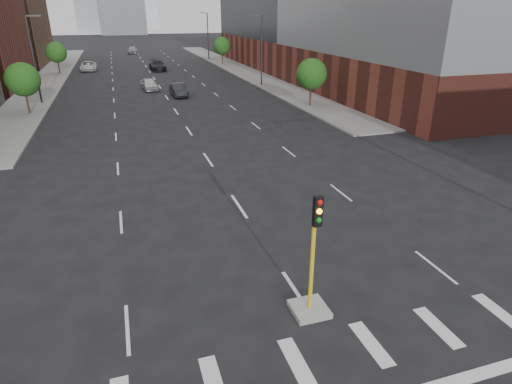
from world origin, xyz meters
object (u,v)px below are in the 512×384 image
car_mid_right (179,90)px  car_far_left (89,66)px  car_distant (132,50)px  car_deep_right (157,65)px  median_traffic_signal (311,288)px  car_near_left (149,84)px

car_mid_right → car_far_left: 30.29m
car_mid_right → car_far_left: (-11.20, 28.14, 0.02)m
car_far_left → car_distant: 30.96m
car_far_left → car_deep_right: 11.64m
car_distant → car_mid_right: bearing=-82.0°
car_deep_right → car_distant: car_deep_right is taller
median_traffic_signal → car_mid_right: (1.50, 41.24, -0.23)m
median_traffic_signal → car_far_left: size_ratio=0.80×
car_deep_right → car_mid_right: bearing=-91.2°
car_near_left → car_distant: bearing=83.0°
car_deep_right → car_distant: (-2.58, 32.89, -0.00)m
median_traffic_signal → car_far_left: 70.05m
car_near_left → car_distant: 52.44m
median_traffic_signal → car_near_left: size_ratio=1.01×
car_mid_right → car_deep_right: (0.00, 24.98, 0.11)m
median_traffic_signal → car_far_left: median_traffic_signal is taller
car_mid_right → car_distant: bearing=89.9°
car_distant → car_far_left: bearing=-100.7°
median_traffic_signal → car_mid_right: 41.27m
car_deep_right → car_near_left: bearing=-99.9°
car_mid_right → car_deep_right: car_deep_right is taller
car_mid_right → median_traffic_signal: bearing=-94.7°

